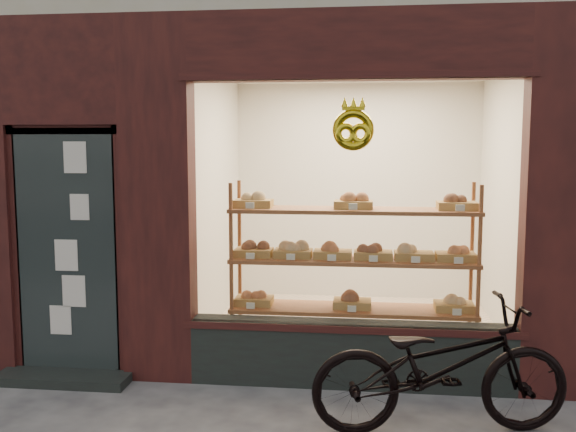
# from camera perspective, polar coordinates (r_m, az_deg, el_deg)

# --- Properties ---
(display_shelf) EXTENTS (2.20, 0.45, 1.70)m
(display_shelf) POSITION_cam_1_polar(r_m,az_deg,el_deg) (5.82, 5.76, -5.29)
(display_shelf) COLOR brown
(display_shelf) RESTS_ON ground
(bicycle) EXTENTS (1.91, 0.94, 0.96)m
(bicycle) POSITION_cam_1_polar(r_m,az_deg,el_deg) (4.77, 13.39, -12.89)
(bicycle) COLOR black
(bicycle) RESTS_ON ground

